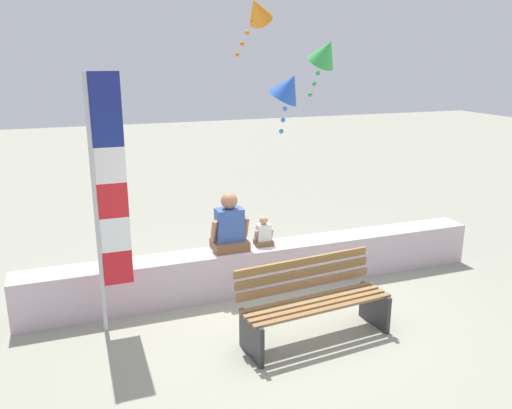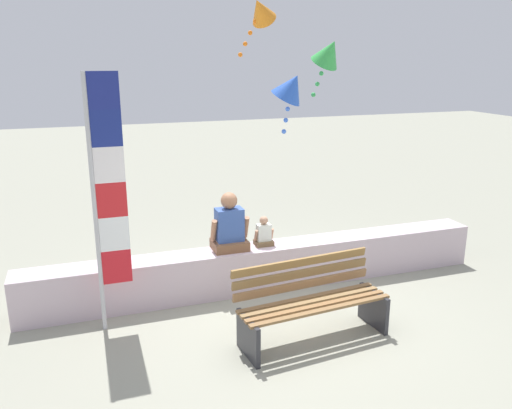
{
  "view_description": "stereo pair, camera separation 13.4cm",
  "coord_description": "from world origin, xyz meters",
  "px_view_note": "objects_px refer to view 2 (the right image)",
  "views": [
    {
      "loc": [
        -2.43,
        -5.44,
        3.1
      ],
      "look_at": [
        -0.12,
        0.82,
        1.21
      ],
      "focal_mm": 36.65,
      "sensor_mm": 36.0,
      "label": 1
    },
    {
      "loc": [
        -2.3,
        -5.49,
        3.1
      ],
      "look_at": [
        -0.12,
        0.82,
        1.21
      ],
      "focal_mm": 36.65,
      "sensor_mm": 36.0,
      "label": 2
    }
  ],
  "objects_px": {
    "kite_green": "(329,53)",
    "person_child": "(264,234)",
    "kite_blue": "(291,87)",
    "kite_orange": "(260,11)",
    "park_bench": "(311,303)",
    "flag_banner": "(105,192)",
    "person_adult": "(229,227)"
  },
  "relations": [
    {
      "from": "person_child",
      "to": "kite_green",
      "type": "bearing_deg",
      "value": 48.54
    },
    {
      "from": "park_bench",
      "to": "person_adult",
      "type": "distance_m",
      "value": 1.64
    },
    {
      "from": "person_adult",
      "to": "kite_blue",
      "type": "height_order",
      "value": "kite_blue"
    },
    {
      "from": "person_child",
      "to": "kite_green",
      "type": "xyz_separation_m",
      "value": [
        2.08,
        2.35,
        2.4
      ]
    },
    {
      "from": "park_bench",
      "to": "flag_banner",
      "type": "height_order",
      "value": "flag_banner"
    },
    {
      "from": "kite_blue",
      "to": "kite_orange",
      "type": "distance_m",
      "value": 1.37
    },
    {
      "from": "park_bench",
      "to": "person_child",
      "type": "xyz_separation_m",
      "value": [
        -0.03,
        1.48,
        0.35
      ]
    },
    {
      "from": "person_child",
      "to": "kite_blue",
      "type": "relative_size",
      "value": 0.38
    },
    {
      "from": "person_adult",
      "to": "kite_blue",
      "type": "relative_size",
      "value": 0.72
    },
    {
      "from": "flag_banner",
      "to": "kite_orange",
      "type": "height_order",
      "value": "kite_orange"
    },
    {
      "from": "person_adult",
      "to": "flag_banner",
      "type": "bearing_deg",
      "value": -161.86
    },
    {
      "from": "person_adult",
      "to": "kite_orange",
      "type": "height_order",
      "value": "kite_orange"
    },
    {
      "from": "flag_banner",
      "to": "kite_green",
      "type": "xyz_separation_m",
      "value": [
        4.14,
        2.87,
        1.51
      ]
    },
    {
      "from": "kite_green",
      "to": "person_adult",
      "type": "bearing_deg",
      "value": -137.46
    },
    {
      "from": "kite_green",
      "to": "kite_blue",
      "type": "relative_size",
      "value": 0.99
    },
    {
      "from": "kite_green",
      "to": "kite_blue",
      "type": "xyz_separation_m",
      "value": [
        -0.79,
        -0.19,
        -0.57
      ]
    },
    {
      "from": "person_adult",
      "to": "kite_orange",
      "type": "distance_m",
      "value": 4.02
    },
    {
      "from": "kite_blue",
      "to": "person_child",
      "type": "bearing_deg",
      "value": -120.66
    },
    {
      "from": "person_adult",
      "to": "park_bench",
      "type": "bearing_deg",
      "value": -70.65
    },
    {
      "from": "person_adult",
      "to": "person_child",
      "type": "xyz_separation_m",
      "value": [
        0.49,
        0.0,
        -0.15
      ]
    },
    {
      "from": "person_adult",
      "to": "kite_orange",
      "type": "relative_size",
      "value": 0.75
    },
    {
      "from": "person_child",
      "to": "kite_blue",
      "type": "distance_m",
      "value": 3.11
    },
    {
      "from": "kite_green",
      "to": "kite_orange",
      "type": "bearing_deg",
      "value": 176.0
    },
    {
      "from": "park_bench",
      "to": "flag_banner",
      "type": "xyz_separation_m",
      "value": [
        -2.1,
        0.96,
        1.23
      ]
    },
    {
      "from": "person_child",
      "to": "kite_orange",
      "type": "bearing_deg",
      "value": 71.7
    },
    {
      "from": "park_bench",
      "to": "kite_orange",
      "type": "distance_m",
      "value": 5.26
    },
    {
      "from": "park_bench",
      "to": "kite_orange",
      "type": "bearing_deg",
      "value": 78.83
    },
    {
      "from": "park_bench",
      "to": "kite_blue",
      "type": "height_order",
      "value": "kite_blue"
    },
    {
      "from": "person_child",
      "to": "park_bench",
      "type": "bearing_deg",
      "value": -88.72
    },
    {
      "from": "flag_banner",
      "to": "kite_green",
      "type": "height_order",
      "value": "kite_green"
    },
    {
      "from": "kite_green",
      "to": "person_child",
      "type": "bearing_deg",
      "value": -131.46
    },
    {
      "from": "kite_blue",
      "to": "kite_orange",
      "type": "bearing_deg",
      "value": 150.11
    }
  ]
}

